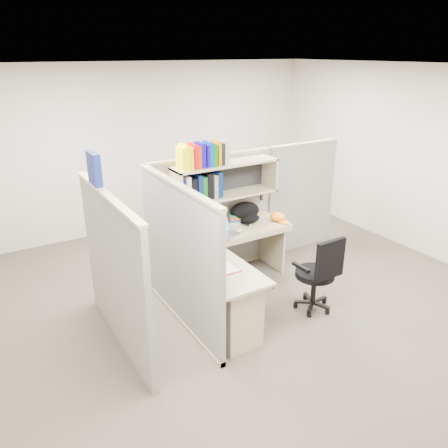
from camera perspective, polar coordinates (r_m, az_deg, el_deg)
ground at (r=5.45m, az=3.17°, el=-9.85°), size 6.00×6.00×0.00m
room_shell at (r=4.80m, az=3.57°, el=6.86°), size 6.00×6.00×6.00m
cubicle at (r=5.21m, az=-2.77°, el=-0.17°), size 3.79×1.84×1.95m
desk at (r=4.82m, az=1.15°, el=-8.25°), size 1.74×1.75×0.73m
laptop at (r=5.31m, az=0.23°, el=-0.45°), size 0.41×0.41×0.23m
backpack at (r=5.79m, az=3.04°, el=1.54°), size 0.44×0.35×0.25m
orange_cap at (r=5.87m, az=6.97°, el=0.96°), size 0.25×0.27×0.11m
snack_canister at (r=4.71m, az=-1.34°, el=-4.22°), size 0.12×0.12×0.12m
tissue_box at (r=4.39m, az=-1.59°, el=-5.85°), size 0.12×0.12×0.17m
mouse at (r=5.47m, az=2.09°, el=-0.85°), size 0.12×0.10×0.04m
paper_cup at (r=5.61m, az=-1.38°, el=0.08°), size 0.07×0.07×0.10m
book_stack at (r=5.79m, az=1.29°, el=0.82°), size 0.23×0.26×0.10m
loose_paper at (r=4.60m, az=-0.00°, el=-5.67°), size 0.23×0.30×0.00m
task_chair at (r=5.18m, az=12.00°, el=-7.78°), size 0.50×0.46×0.96m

